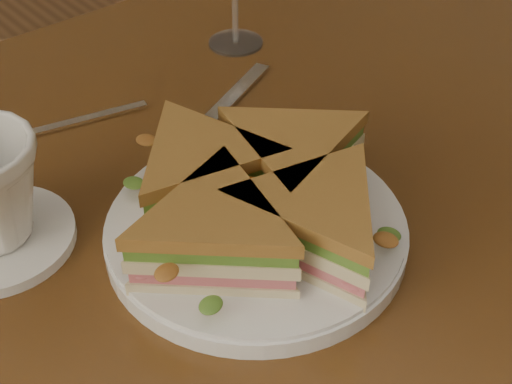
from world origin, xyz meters
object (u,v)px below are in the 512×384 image
plate (256,231)px  knife (213,117)px  table (244,260)px  spoon (14,137)px  sandwich_wedges (256,197)px

plate → knife: 0.18m
table → spoon: (-0.13, 0.20, 0.10)m
sandwich_wedges → knife: (0.08, 0.16, -0.04)m
table → knife: (0.04, 0.10, 0.10)m
sandwich_wedges → knife: size_ratio=1.43×
table → knife: knife is taller
table → sandwich_wedges: bearing=-119.9°
plate → sandwich_wedges: bearing=-135.0°
plate → spoon: size_ratio=1.39×
spoon → knife: bearing=-15.4°
spoon → table: bearing=-43.2°
knife → table: bearing=-136.8°
table → plate: size_ratio=4.79×
table → plate: bearing=-119.9°
knife → spoon: bearing=127.6°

